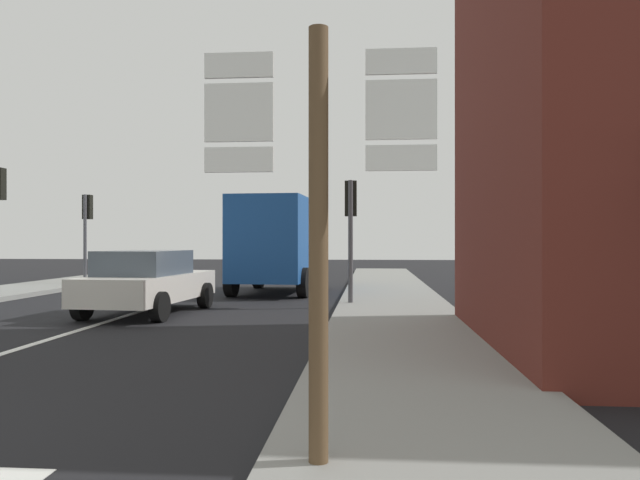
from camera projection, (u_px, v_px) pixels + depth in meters
The scene contains 8 objects.
ground_plane at pixel (142, 311), 14.62m from camera, with size 80.00×80.00×0.00m, color black.
sidewalk_right at pixel (400, 322), 12.12m from camera, with size 2.77×44.00×0.14m, color gray.
lane_centre_stripe at pixel (56, 337), 10.63m from camera, with size 0.16×12.00×0.01m, color silver.
sedan_far at pixel (148, 281), 14.06m from camera, with size 2.23×4.33×1.47m.
delivery_truck at pixel (277, 242), 19.67m from camera, with size 2.72×5.11×3.05m.
route_sign_post at pixel (319, 211), 4.30m from camera, with size 1.66×0.14×3.20m.
traffic_light_near_right at pixel (351, 214), 15.50m from camera, with size 0.30×0.49×3.22m.
traffic_light_far_left at pixel (87, 219), 22.51m from camera, with size 0.30×0.49×3.40m.
Camera 1 is at (5.49, -4.21, 1.70)m, focal length 34.19 mm.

